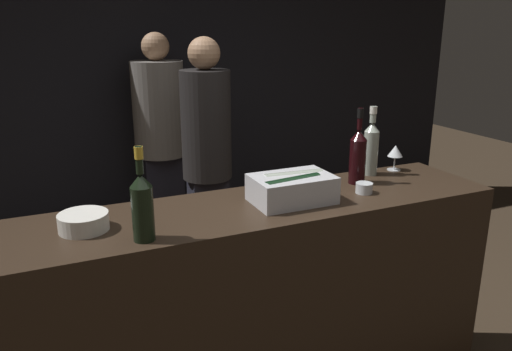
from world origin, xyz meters
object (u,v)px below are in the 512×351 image
object	(u,v)px
red_wine_bottle_black_foil	(358,155)
person_in_hoodie	(160,134)
white_wine_bottle	(371,146)
wine_glass	(395,152)
candle_votive	(364,188)
ice_bin_with_bottles	(292,187)
person_blond_tee	(207,152)
bowl_white	(84,221)
champagne_bottle	(142,204)

from	to	relation	value
red_wine_bottle_black_foil	person_in_hoodie	size ratio (longest dim) A/B	0.21
white_wine_bottle	person_in_hoodie	bearing A→B (deg)	108.61
wine_glass	candle_votive	distance (m)	0.44
wine_glass	candle_votive	xyz separation A→B (m)	(-0.36, -0.24, -0.07)
ice_bin_with_bottles	person_blond_tee	world-z (taller)	person_blond_tee
bowl_white	wine_glass	xyz separation A→B (m)	(1.55, 0.17, 0.06)
red_wine_bottle_black_foil	wine_glass	bearing A→B (deg)	18.51
candle_votive	wine_glass	bearing A→B (deg)	33.67
ice_bin_with_bottles	candle_votive	xyz separation A→B (m)	(0.35, -0.03, -0.04)
wine_glass	champagne_bottle	world-z (taller)	champagne_bottle
bowl_white	person_blond_tee	size ratio (longest dim) A/B	0.11
bowl_white	champagne_bottle	bearing A→B (deg)	-43.77
wine_glass	champagne_bottle	size ratio (longest dim) A/B	0.39
bowl_white	person_in_hoodie	world-z (taller)	person_in_hoodie
ice_bin_with_bottles	bowl_white	size ratio (longest dim) A/B	1.87
ice_bin_with_bottles	wine_glass	world-z (taller)	wine_glass
white_wine_bottle	red_wine_bottle_black_foil	bearing A→B (deg)	-147.04
person_in_hoodie	person_blond_tee	world-z (taller)	person_in_hoodie
bowl_white	candle_votive	distance (m)	1.19
bowl_white	person_blond_tee	bearing A→B (deg)	55.27
champagne_bottle	red_wine_bottle_black_foil	bearing A→B (deg)	13.08
wine_glass	red_wine_bottle_black_foil	world-z (taller)	red_wine_bottle_black_foil
candle_votive	white_wine_bottle	xyz separation A→B (m)	(0.20, 0.23, 0.12)
person_blond_tee	white_wine_bottle	bearing A→B (deg)	86.19
white_wine_bottle	person_blond_tee	distance (m)	1.27
wine_glass	person_in_hoodie	size ratio (longest dim) A/B	0.08
champagne_bottle	person_blond_tee	size ratio (longest dim) A/B	0.19
candle_votive	champagne_bottle	bearing A→B (deg)	-173.85
candle_votive	person_in_hoodie	bearing A→B (deg)	101.54
candle_votive	champagne_bottle	distance (m)	1.02
person_in_hoodie	wine_glass	bearing A→B (deg)	-32.35
wine_glass	person_blond_tee	world-z (taller)	person_blond_tee
red_wine_bottle_black_foil	champagne_bottle	bearing A→B (deg)	-166.92
ice_bin_with_bottles	champagne_bottle	world-z (taller)	champagne_bottle
bowl_white	white_wine_bottle	bearing A→B (deg)	6.70
candle_votive	champagne_bottle	size ratio (longest dim) A/B	0.23
ice_bin_with_bottles	bowl_white	xyz separation A→B (m)	(-0.84, 0.04, -0.03)
red_wine_bottle_black_foil	champagne_bottle	world-z (taller)	red_wine_bottle_black_foil
person_in_hoodie	person_blond_tee	size ratio (longest dim) A/B	1.01
ice_bin_with_bottles	wine_glass	size ratio (longest dim) A/B	2.57
person_in_hoodie	white_wine_bottle	bearing A→B (deg)	-36.83
white_wine_bottle	champagne_bottle	size ratio (longest dim) A/B	1.02
wine_glass	ice_bin_with_bottles	bearing A→B (deg)	-163.53
champagne_bottle	person_in_hoodie	size ratio (longest dim) A/B	0.19
bowl_white	red_wine_bottle_black_foil	size ratio (longest dim) A/B	0.51
champagne_bottle	wine_glass	bearing A→B (deg)	14.32
bowl_white	person_blond_tee	world-z (taller)	person_blond_tee
white_wine_bottle	champagne_bottle	bearing A→B (deg)	-164.26
ice_bin_with_bottles	person_in_hoodie	size ratio (longest dim) A/B	0.19
candle_votive	person_blond_tee	distance (m)	1.42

